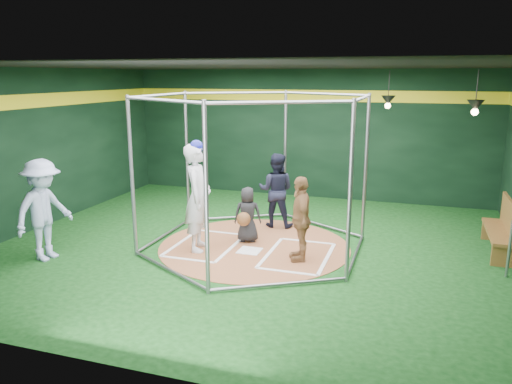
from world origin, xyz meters
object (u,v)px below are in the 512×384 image
(batter_figure, at_px, (198,196))
(visitor_leopard, at_px, (301,219))
(dugout_bench, at_px, (504,227))
(umpire, at_px, (276,190))

(batter_figure, height_order, visitor_leopard, batter_figure)
(batter_figure, bearing_deg, visitor_leopard, 1.87)
(dugout_bench, bearing_deg, batter_figure, -163.58)
(visitor_leopard, bearing_deg, dugout_bench, 92.89)
(batter_figure, height_order, umpire, batter_figure)
(batter_figure, bearing_deg, umpire, 62.60)
(visitor_leopard, xyz_separation_m, dugout_bench, (3.60, 1.59, -0.27))
(batter_figure, xyz_separation_m, visitor_leopard, (2.01, 0.07, -0.28))
(batter_figure, height_order, dugout_bench, batter_figure)
(umpire, bearing_deg, dugout_bench, 171.50)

